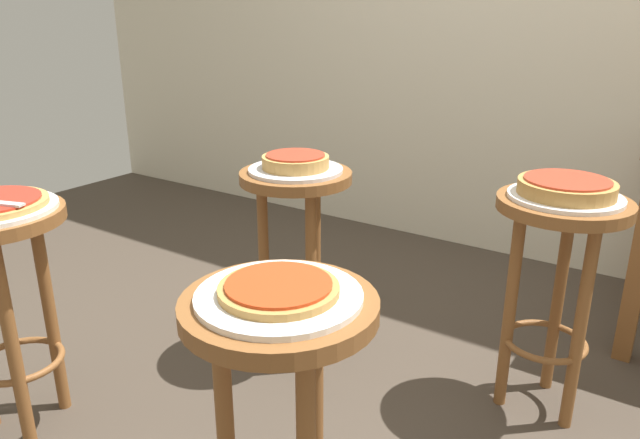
% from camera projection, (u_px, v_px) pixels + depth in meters
% --- Properties ---
extents(ground_plane, '(6.00, 6.00, 0.00)m').
position_uv_depth(ground_plane, '(372.00, 437.00, 1.74)').
color(ground_plane, '#42382D').
extents(stool_foreground, '(0.37, 0.37, 0.68)m').
position_uv_depth(stool_foreground, '(2.00, 274.00, 1.62)').
color(stool_foreground, brown).
rests_on(stool_foreground, ground_plane).
extents(stool_middle, '(0.37, 0.37, 0.68)m').
position_uv_depth(stool_middle, '(281.00, 384.00, 1.15)').
color(stool_middle, brown).
rests_on(stool_middle, ground_plane).
extents(serving_plate_middle, '(0.31, 0.31, 0.01)m').
position_uv_depth(serving_plate_middle, '(279.00, 296.00, 1.09)').
color(serving_plate_middle, white).
rests_on(serving_plate_middle, stool_middle).
extents(pizza_middle, '(0.22, 0.22, 0.02)m').
position_uv_depth(pizza_middle, '(279.00, 288.00, 1.08)').
color(pizza_middle, '#B78442').
rests_on(pizza_middle, serving_plate_middle).
extents(stool_leftside, '(0.37, 0.37, 0.68)m').
position_uv_depth(stool_leftside, '(296.00, 224.00, 2.01)').
color(stool_leftside, brown).
rests_on(stool_leftside, ground_plane).
extents(serving_plate_leftside, '(0.31, 0.31, 0.01)m').
position_uv_depth(serving_plate_leftside, '(296.00, 170.00, 1.95)').
color(serving_plate_leftside, silver).
rests_on(serving_plate_leftside, stool_leftside).
extents(pizza_leftside, '(0.22, 0.22, 0.05)m').
position_uv_depth(pizza_leftside, '(295.00, 161.00, 1.94)').
color(pizza_leftside, tan).
rests_on(pizza_leftside, serving_plate_leftside).
extents(stool_rear, '(0.37, 0.37, 0.68)m').
position_uv_depth(stool_rear, '(556.00, 258.00, 1.73)').
color(stool_rear, brown).
rests_on(stool_rear, ground_plane).
extents(serving_plate_rear, '(0.31, 0.31, 0.01)m').
position_uv_depth(serving_plate_rear, '(565.00, 197.00, 1.66)').
color(serving_plate_rear, silver).
rests_on(serving_plate_rear, stool_rear).
extents(pizza_rear, '(0.26, 0.26, 0.05)m').
position_uv_depth(pizza_rear, '(567.00, 187.00, 1.66)').
color(pizza_rear, '#B78442').
rests_on(pizza_rear, serving_plate_rear).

